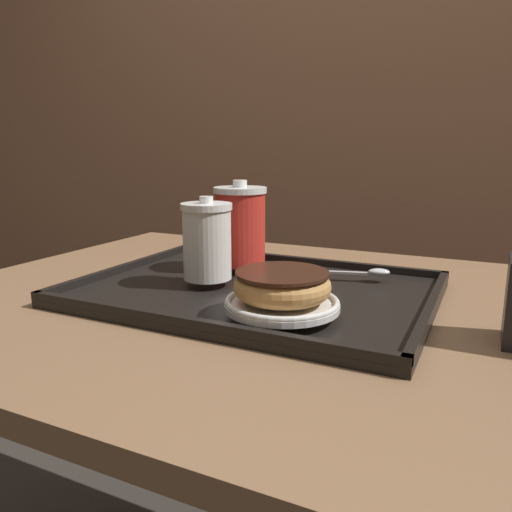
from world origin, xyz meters
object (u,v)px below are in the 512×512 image
Objects in this scene: coffee_cup_front at (207,241)px; donut_chocolate_glazed at (282,285)px; spoon at (363,272)px; coffee_cup_rear at (240,225)px.

coffee_cup_front reaches higher than donut_chocolate_glazed.
donut_chocolate_glazed is at bearing -119.40° from spoon.
coffee_cup_rear is 0.93× the size of spoon.
spoon is (0.22, 0.13, -0.06)m from coffee_cup_front.
spoon is (0.05, 0.22, -0.03)m from donut_chocolate_glazed.
donut_chocolate_glazed is at bearing -50.69° from coffee_cup_rear.
donut_chocolate_glazed is 0.79× the size of spoon.
coffee_cup_rear is 1.18× the size of donut_chocolate_glazed.
spoon is at bearing 4.82° from coffee_cup_rear.
coffee_cup_rear reaches higher than donut_chocolate_glazed.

